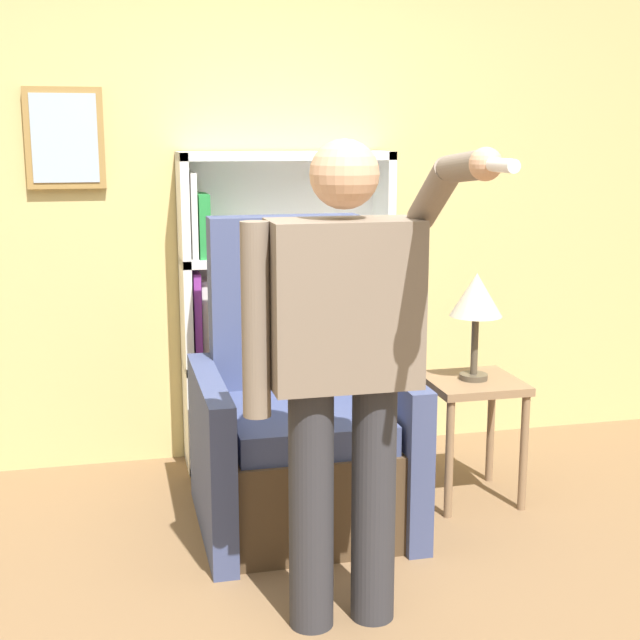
{
  "coord_description": "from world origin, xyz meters",
  "views": [
    {
      "loc": [
        -0.67,
        -2.43,
        1.64
      ],
      "look_at": [
        0.08,
        0.67,
        0.97
      ],
      "focal_mm": 50.0,
      "sensor_mm": 36.0,
      "label": 1
    }
  ],
  "objects_px": {
    "bookcase": "(271,314)",
    "table_lamp": "(476,299)",
    "person_standing": "(344,355)",
    "side_table": "(473,402)",
    "armchair": "(298,431)"
  },
  "relations": [
    {
      "from": "armchair",
      "to": "table_lamp",
      "type": "bearing_deg",
      "value": 0.96
    },
    {
      "from": "side_table",
      "to": "table_lamp",
      "type": "height_order",
      "value": "table_lamp"
    },
    {
      "from": "person_standing",
      "to": "table_lamp",
      "type": "distance_m",
      "value": 1.23
    },
    {
      "from": "person_standing",
      "to": "table_lamp",
      "type": "relative_size",
      "value": 3.38
    },
    {
      "from": "person_standing",
      "to": "bookcase",
      "type": "bearing_deg",
      "value": 88.03
    },
    {
      "from": "bookcase",
      "to": "table_lamp",
      "type": "height_order",
      "value": "bookcase"
    },
    {
      "from": "person_standing",
      "to": "side_table",
      "type": "height_order",
      "value": "person_standing"
    },
    {
      "from": "person_standing",
      "to": "table_lamp",
      "type": "bearing_deg",
      "value": 46.71
    },
    {
      "from": "table_lamp",
      "to": "side_table",
      "type": "bearing_deg",
      "value": 90.0
    },
    {
      "from": "bookcase",
      "to": "armchair",
      "type": "relative_size",
      "value": 1.21
    },
    {
      "from": "bookcase",
      "to": "person_standing",
      "type": "relative_size",
      "value": 0.96
    },
    {
      "from": "bookcase",
      "to": "armchair",
      "type": "bearing_deg",
      "value": -91.5
    },
    {
      "from": "side_table",
      "to": "bookcase",
      "type": "bearing_deg",
      "value": 137.67
    },
    {
      "from": "armchair",
      "to": "table_lamp",
      "type": "relative_size",
      "value": 2.68
    },
    {
      "from": "bookcase",
      "to": "side_table",
      "type": "relative_size",
      "value": 2.76
    }
  ]
}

